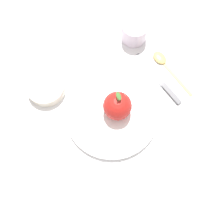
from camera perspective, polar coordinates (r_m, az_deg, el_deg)
name	(u,v)px	position (r m, az deg, el deg)	size (l,w,h in m)	color
ground_plane	(121,105)	(0.81, 1.85, 1.35)	(2.40, 2.40, 0.00)	silver
dinner_plate	(112,113)	(0.80, 0.00, -0.21)	(0.27, 0.27, 0.02)	white
apple	(117,106)	(0.75, 1.12, 1.27)	(0.08, 0.08, 0.09)	#B21E19
side_bowl	(46,87)	(0.84, -13.47, 5.10)	(0.11, 0.11, 0.03)	silver
cup	(134,31)	(0.88, 4.64, 16.31)	(0.08, 0.08, 0.07)	silver
knife	(161,83)	(0.85, 10.13, 5.91)	(0.14, 0.17, 0.01)	#59595E
spoon	(164,63)	(0.88, 10.60, 9.94)	(0.13, 0.15, 0.01)	#D8B766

